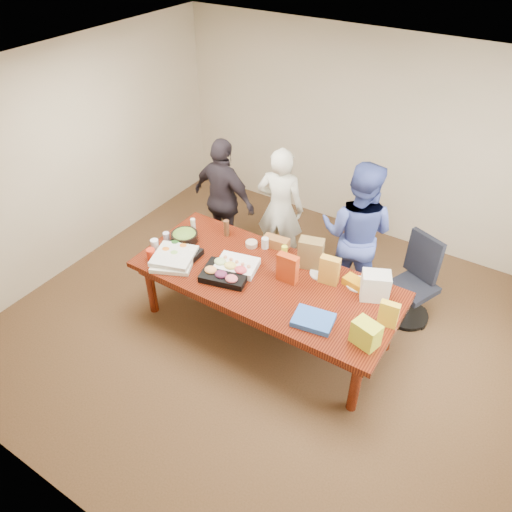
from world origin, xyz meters
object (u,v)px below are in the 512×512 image
Objects in this scene: conference_table at (265,304)px; person_center at (280,209)px; person_right at (356,234)px; salad_bowl at (185,237)px; office_chair at (414,285)px; sheet_cake at (237,265)px.

person_center reaches higher than conference_table.
person_center is (-0.50, 1.15, 0.43)m from conference_table.
salad_bowl is at bearing 25.46° from person_right.
person_right is (1.04, -0.09, 0.07)m from person_center.
person_center is at bearing -161.29° from office_chair.
office_chair is at bearing 21.96° from salad_bowl.
office_chair reaches higher than conference_table.
person_right is 1.41m from sheet_cake.
person_right is at bearing -160.20° from office_chair.
sheet_cake is (-1.62, -1.06, 0.29)m from office_chair.
conference_table is 6.57× the size of sheet_cake.
office_chair is 1.96m from sheet_cake.
sheet_cake is at bearing -6.81° from salad_bowl.
person_center is 1.26m from salad_bowl.
conference_table is 1.65m from office_chair.
sheet_cake is at bearing -173.73° from conference_table.
salad_bowl is at bearing -135.39° from office_chair.
conference_table is at bearing 57.38° from person_right.
salad_bowl is (-1.12, 0.06, 0.42)m from conference_table.
office_chair is 0.61× the size of person_center.
person_center reaches higher than salad_bowl.
person_right reaches higher than sheet_cake.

